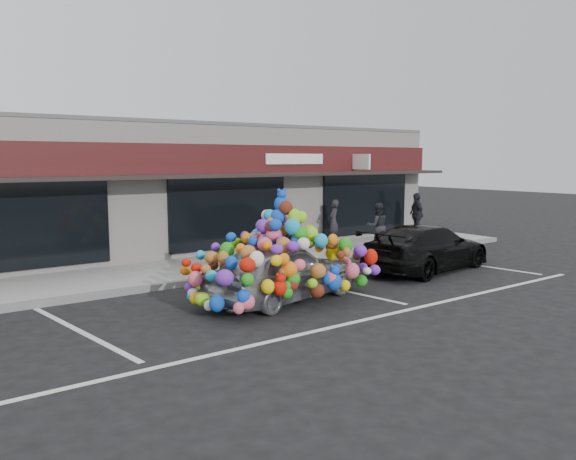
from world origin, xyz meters
TOP-DOWN VIEW (x-y plane):
  - ground at (0.00, 0.00)m, footprint 90.00×90.00m
  - shop_building at (0.00, 8.44)m, footprint 24.00×7.20m
  - sidewalk at (0.00, 4.00)m, footprint 26.00×3.00m
  - kerb at (0.00, 2.50)m, footprint 26.00×0.18m
  - parking_stripe_left at (-3.20, 0.20)m, footprint 0.73×4.37m
  - parking_stripe_mid at (2.80, 0.20)m, footprint 0.73×4.37m
  - parking_stripe_right at (8.20, 0.20)m, footprint 0.73×4.37m
  - lane_line at (2.00, -2.30)m, footprint 14.00×0.12m
  - toy_car at (1.15, -0.08)m, footprint 2.82×4.40m
  - black_sedan at (6.42, 0.28)m, footprint 2.48×4.75m
  - pedestrian_a at (6.88, 4.89)m, footprint 0.69×0.63m
  - pedestrian_b at (7.27, 3.10)m, footprint 0.93×0.84m
  - pedestrian_c at (10.76, 4.48)m, footprint 1.08×0.77m

SIDE VIEW (x-z plane):
  - ground at x=0.00m, z-range 0.00..0.00m
  - parking_stripe_left at x=-3.20m, z-range 0.00..0.01m
  - parking_stripe_mid at x=2.80m, z-range 0.00..0.01m
  - parking_stripe_right at x=8.20m, z-range 0.00..0.01m
  - lane_line at x=2.00m, z-range 0.00..0.01m
  - sidewalk at x=0.00m, z-range 0.00..0.15m
  - kerb at x=0.00m, z-range -0.01..0.15m
  - black_sedan at x=6.42m, z-range 0.00..1.31m
  - toy_car at x=1.15m, z-range -0.39..2.02m
  - pedestrian_b at x=7.27m, z-range 0.15..1.71m
  - pedestrian_a at x=6.88m, z-range 0.15..1.73m
  - pedestrian_c at x=10.76m, z-range 0.15..1.85m
  - shop_building at x=0.00m, z-range 0.01..4.32m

